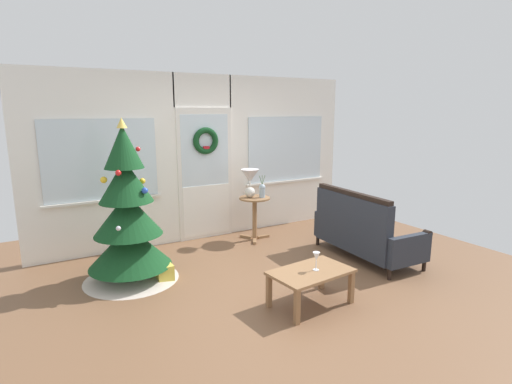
{
  "coord_description": "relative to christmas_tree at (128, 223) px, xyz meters",
  "views": [
    {
      "loc": [
        -2.46,
        -3.76,
        2.02
      ],
      "look_at": [
        0.05,
        0.55,
        1.0
      ],
      "focal_mm": 28.34,
      "sensor_mm": 36.0,
      "label": 1
    }
  ],
  "objects": [
    {
      "name": "flower_vase",
      "position": [
        2.16,
        0.51,
        0.09
      ],
      "size": [
        0.11,
        0.1,
        0.35
      ],
      "color": "#99ADBC",
      "rests_on": "side_table"
    },
    {
      "name": "table_lamp",
      "position": [
        2.0,
        0.61,
        0.26
      ],
      "size": [
        0.28,
        0.28,
        0.44
      ],
      "color": "silver",
      "rests_on": "side_table"
    },
    {
      "name": "christmas_tree",
      "position": [
        0.0,
        0.0,
        0.0
      ],
      "size": [
        1.12,
        1.12,
        1.94
      ],
      "color": "#4C331E",
      "rests_on": "ground"
    },
    {
      "name": "coffee_table",
      "position": [
        1.47,
        -1.61,
        -0.38
      ],
      "size": [
        0.88,
        0.6,
        0.38
      ],
      "color": "#8E6642",
      "rests_on": "ground"
    },
    {
      "name": "side_table",
      "position": [
        2.06,
        0.57,
        -0.22
      ],
      "size": [
        0.5,
        0.48,
        0.68
      ],
      "color": "#8E6642",
      "rests_on": "ground"
    },
    {
      "name": "gift_box",
      "position": [
        0.34,
        -0.24,
        -0.61
      ],
      "size": [
        0.19,
        0.17,
        0.19
      ],
      "primitive_type": "cube",
      "color": "#D8C64C",
      "rests_on": "ground"
    },
    {
      "name": "wine_glass",
      "position": [
        1.52,
        -1.63,
        -0.19
      ],
      "size": [
        0.08,
        0.08,
        0.2
      ],
      "color": "silver",
      "rests_on": "coffee_table"
    },
    {
      "name": "ground_plane",
      "position": [
        1.45,
        -0.97,
        -0.71
      ],
      "size": [
        6.76,
        6.76,
        0.0
      ],
      "primitive_type": "plane",
      "color": "brown"
    },
    {
      "name": "settee_sofa",
      "position": [
        2.91,
        -0.87,
        -0.33
      ],
      "size": [
        0.79,
        1.6,
        0.96
      ],
      "color": "black",
      "rests_on": "ground"
    },
    {
      "name": "back_wall_with_door",
      "position": [
        1.45,
        1.11,
        0.57
      ],
      "size": [
        5.2,
        0.19,
        2.55
      ],
      "color": "white",
      "rests_on": "ground"
    }
  ]
}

